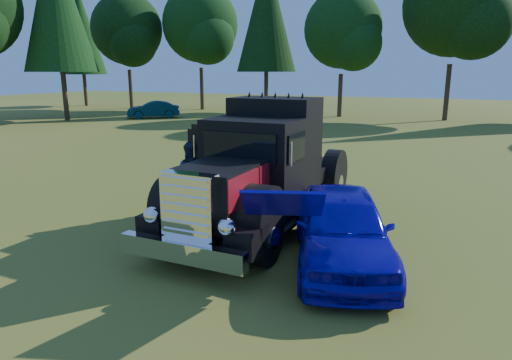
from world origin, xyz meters
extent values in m
plane|color=#455F1C|center=(0.00, 0.00, 0.00)|extent=(120.00, 120.00, 0.00)
cylinder|color=#2D2116|center=(-32.00, 30.00, 2.16)|extent=(0.36, 0.36, 4.32)
cone|color=black|center=(-32.00, 30.00, 7.80)|extent=(4.80, 4.80, 9.00)
cylinder|color=#2D2116|center=(-25.00, 29.00, 1.89)|extent=(0.36, 0.36, 3.78)
sphere|color=black|center=(-25.00, 29.00, 7.56)|extent=(6.72, 6.72, 6.72)
sphere|color=black|center=(-23.74, 28.16, 6.30)|extent=(4.62, 4.62, 4.62)
cylinder|color=#2D2116|center=(-18.00, 31.00, 1.98)|extent=(0.36, 0.36, 3.96)
sphere|color=black|center=(-18.00, 31.00, 7.92)|extent=(7.04, 7.04, 7.04)
sphere|color=black|center=(-16.68, 30.12, 6.60)|extent=(4.84, 4.84, 4.84)
cylinder|color=#2D2116|center=(-11.00, 30.50, 2.34)|extent=(0.36, 0.36, 4.68)
cone|color=black|center=(-11.00, 30.50, 8.45)|extent=(5.20, 5.20, 9.75)
cylinder|color=#2D2116|center=(-4.00, 29.50, 1.71)|extent=(0.36, 0.36, 3.42)
sphere|color=black|center=(-4.00, 29.50, 6.84)|extent=(6.08, 6.08, 6.08)
sphere|color=black|center=(-2.86, 28.74, 5.70)|extent=(4.18, 4.18, 4.18)
cylinder|color=#2D2116|center=(4.00, 30.00, 2.07)|extent=(0.36, 0.36, 4.14)
sphere|color=black|center=(4.00, 30.00, 8.28)|extent=(7.36, 7.36, 7.36)
sphere|color=black|center=(5.38, 29.08, 6.90)|extent=(5.06, 5.06, 5.06)
cylinder|color=#2D2116|center=(-22.00, 18.00, 2.34)|extent=(0.36, 0.36, 4.68)
cone|color=black|center=(-22.00, 18.00, 8.45)|extent=(5.20, 5.20, 9.75)
cylinder|color=black|center=(0.28, 0.03, 0.55)|extent=(0.32, 1.10, 1.10)
cylinder|color=black|center=(2.38, 0.03, 0.55)|extent=(0.32, 1.10, 1.10)
cylinder|color=black|center=(0.28, 4.83, 0.55)|extent=(0.32, 1.10, 1.10)
cylinder|color=black|center=(2.38, 4.83, 0.55)|extent=(0.32, 1.10, 1.10)
cylinder|color=black|center=(0.61, 4.83, 0.55)|extent=(0.32, 1.10, 1.10)
cylinder|color=black|center=(2.05, 4.83, 0.55)|extent=(0.32, 1.10, 1.10)
cube|color=black|center=(1.33, 2.63, 0.62)|extent=(1.60, 6.40, 0.28)
cube|color=white|center=(1.33, -1.22, 0.55)|extent=(2.50, 0.22, 0.36)
cube|color=white|center=(1.33, -0.92, 1.25)|extent=(1.05, 0.30, 1.30)
cube|color=black|center=(1.33, 0.13, 1.30)|extent=(1.35, 1.80, 1.10)
cube|color=maroon|center=(0.64, 0.13, 1.50)|extent=(0.02, 1.80, 0.60)
cube|color=maroon|center=(2.02, 0.13, 1.50)|extent=(0.02, 1.80, 0.60)
cylinder|color=black|center=(0.38, 0.03, 0.95)|extent=(0.55, 1.24, 1.24)
cylinder|color=black|center=(2.28, 0.03, 0.95)|extent=(0.55, 1.24, 1.24)
sphere|color=white|center=(0.55, -0.99, 1.05)|extent=(0.32, 0.32, 0.32)
sphere|color=white|center=(2.11, -0.99, 1.05)|extent=(0.32, 0.32, 0.32)
cube|color=black|center=(1.33, 1.68, 1.55)|extent=(2.05, 1.30, 2.10)
cube|color=black|center=(1.33, 1.01, 2.05)|extent=(1.70, 0.05, 0.65)
cube|color=black|center=(1.33, 2.98, 1.75)|extent=(2.05, 1.30, 2.50)
cube|color=black|center=(1.33, 4.63, 0.95)|extent=(2.00, 2.00, 0.35)
cube|color=black|center=(-0.24, 2.25, 1.45)|extent=(1.10, 0.22, 1.50)
cube|color=#8E3914|center=(-0.25, 2.30, 1.30)|extent=(0.84, 0.14, 0.75)
imported|color=#083BB6|center=(3.67, 0.72, 0.73)|extent=(3.10, 4.63, 1.46)
cube|color=#083BB6|center=(3.08, -0.88, 1.55)|extent=(1.54, 1.32, 0.67)
imported|color=#1A293C|center=(-0.07, 2.02, 0.91)|extent=(0.61, 0.76, 1.83)
imported|color=#1F254A|center=(-0.67, 2.30, 0.94)|extent=(1.15, 1.09, 1.87)
imported|color=#0A3F39|center=(-17.13, 22.18, 0.66)|extent=(4.00, 3.64, 1.33)
camera|label=1|loc=(5.65, -7.43, 3.62)|focal=32.00mm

